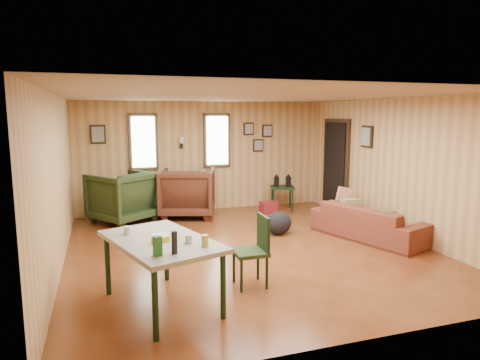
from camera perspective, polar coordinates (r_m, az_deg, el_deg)
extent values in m
cube|color=brown|center=(6.92, 1.04, -9.19)|extent=(5.50, 6.00, 0.02)
cube|color=#997C5B|center=(6.59, 1.10, 11.25)|extent=(5.50, 6.00, 0.02)
cube|color=tan|center=(9.53, -4.90, 3.16)|extent=(5.50, 0.02, 2.40)
cube|color=tan|center=(3.98, 15.53, -4.95)|extent=(5.50, 0.02, 2.40)
cube|color=tan|center=(6.32, -23.30, -0.36)|extent=(0.02, 6.00, 2.40)
cube|color=tan|center=(7.99, 20.12, 1.59)|extent=(0.02, 6.00, 2.40)
cube|color=black|center=(9.25, -12.77, 4.98)|extent=(0.60, 0.05, 1.20)
cube|color=#E0F2D1|center=(9.21, -12.74, 4.97)|extent=(0.48, 0.04, 1.06)
cube|color=black|center=(9.53, -3.11, 5.29)|extent=(0.60, 0.05, 1.20)
cube|color=#E0F2D1|center=(9.50, -3.05, 5.28)|extent=(0.48, 0.04, 1.06)
cube|color=black|center=(9.35, -7.83, 4.54)|extent=(0.07, 0.05, 0.12)
cylinder|color=silver|center=(9.28, -7.78, 5.32)|extent=(0.07, 0.07, 0.14)
cube|color=black|center=(9.59, 12.67, 1.81)|extent=(0.06, 1.00, 2.05)
cube|color=black|center=(9.57, 12.46, 1.80)|extent=(0.04, 0.82, 1.90)
cube|color=black|center=(9.74, 1.17, 6.85)|extent=(0.24, 0.04, 0.28)
cube|color=#9E998C|center=(9.72, 1.23, 6.84)|extent=(0.19, 0.02, 0.22)
cube|color=black|center=(9.90, 3.64, 6.57)|extent=(0.24, 0.04, 0.28)
cube|color=#9E998C|center=(9.88, 3.70, 6.57)|extent=(0.19, 0.02, 0.22)
cube|color=black|center=(9.84, 2.43, 4.65)|extent=(0.24, 0.04, 0.28)
cube|color=#9E998C|center=(9.81, 2.49, 4.63)|extent=(0.19, 0.02, 0.22)
cube|color=black|center=(9.20, -18.42, 5.80)|extent=(0.30, 0.04, 0.38)
cube|color=#9E998C|center=(9.17, -18.42, 5.79)|extent=(0.24, 0.02, 0.31)
cube|color=black|center=(8.61, 16.58, 5.57)|extent=(0.04, 0.34, 0.42)
cube|color=#9E998C|center=(8.59, 16.41, 5.58)|extent=(0.02, 0.27, 0.34)
imported|color=maroon|center=(7.68, 16.86, -4.64)|extent=(1.20, 2.09, 0.79)
imported|color=#462215|center=(8.98, -7.00, -1.35)|extent=(1.34, 1.29, 1.12)
imported|color=#253518|center=(8.77, -15.37, -1.87)|extent=(1.46, 1.44, 1.11)
cube|color=black|center=(9.01, -11.96, -1.56)|extent=(0.62, 0.58, 0.04)
cube|color=black|center=(9.08, -11.89, -3.82)|extent=(0.56, 0.52, 0.03)
cylinder|color=black|center=(8.89, -13.45, -3.56)|extent=(0.05, 0.05, 0.53)
cylinder|color=black|center=(8.85, -10.53, -3.51)|extent=(0.05, 0.05, 0.53)
cylinder|color=black|center=(9.27, -13.21, -3.04)|extent=(0.05, 0.05, 0.53)
cylinder|color=black|center=(9.24, -10.42, -3.00)|extent=(0.05, 0.05, 0.53)
cube|color=#494030|center=(9.00, -12.72, -1.05)|extent=(0.10, 0.04, 0.13)
cube|color=#494030|center=(8.99, -11.35, -1.06)|extent=(0.09, 0.04, 0.12)
cube|color=black|center=(9.57, 5.65, -0.99)|extent=(0.64, 0.64, 0.04)
cylinder|color=black|center=(9.40, 4.52, -2.74)|extent=(0.05, 0.05, 0.51)
cylinder|color=black|center=(9.44, 6.99, -2.72)|extent=(0.05, 0.05, 0.51)
cylinder|color=black|center=(9.80, 4.31, -2.26)|extent=(0.05, 0.05, 0.51)
cylinder|color=black|center=(9.84, 6.69, -2.25)|extent=(0.05, 0.05, 0.51)
cube|color=black|center=(9.54, 4.87, -0.33)|extent=(0.14, 0.14, 0.18)
cone|color=black|center=(9.52, 4.88, 0.52)|extent=(0.19, 0.19, 0.10)
cube|color=black|center=(9.57, 6.45, -0.32)|extent=(0.14, 0.14, 0.18)
cone|color=black|center=(9.55, 6.47, 0.52)|extent=(0.19, 0.19, 0.10)
cube|color=maroon|center=(9.33, 3.84, -3.64)|extent=(0.37, 0.27, 0.25)
ellipsoid|color=black|center=(7.67, 5.13, -5.74)|extent=(0.58, 0.50, 0.42)
cube|color=#49532E|center=(7.53, 18.42, -4.31)|extent=(0.40, 0.33, 0.12)
cube|color=red|center=(8.69, 13.71, -1.87)|extent=(0.33, 0.12, 0.33)
cube|color=#978C66|center=(8.52, 14.48, -2.75)|extent=(0.34, 0.27, 0.09)
cube|color=gray|center=(4.81, -10.52, -8.05)|extent=(1.32, 1.71, 0.05)
cylinder|color=black|center=(4.24, -11.24, -15.97)|extent=(0.08, 0.08, 0.72)
cylinder|color=black|center=(4.58, -2.27, -13.87)|extent=(0.08, 0.08, 0.72)
cylinder|color=black|center=(5.37, -17.23, -10.79)|extent=(0.08, 0.08, 0.72)
cylinder|color=black|center=(5.64, -9.78, -9.56)|extent=(0.08, 0.08, 0.72)
cylinder|color=#B7B7AD|center=(4.61, -6.86, -7.79)|extent=(0.10, 0.10, 0.09)
cylinder|color=#B7B7AD|center=(5.06, -14.80, -6.52)|extent=(0.10, 0.10, 0.09)
cube|color=#1E5424|center=(4.25, -10.93, -8.62)|extent=(0.09, 0.09, 0.19)
cylinder|color=black|center=(4.28, -8.74, -8.23)|extent=(0.08, 0.08, 0.22)
cylinder|color=#B2A146|center=(4.48, -4.69, -8.06)|extent=(0.09, 0.09, 0.12)
cylinder|color=#B7B7AD|center=(4.91, -10.51, -7.28)|extent=(0.25, 0.25, 0.02)
cube|color=gold|center=(4.68, -10.56, -7.80)|extent=(0.20, 0.13, 0.06)
cube|color=#253518|center=(5.37, 1.35, -9.61)|extent=(0.41, 0.41, 0.05)
cube|color=black|center=(5.35, 3.12, -7.00)|extent=(0.05, 0.38, 0.44)
cylinder|color=black|center=(5.25, 0.20, -12.59)|extent=(0.04, 0.04, 0.42)
cylinder|color=black|center=(5.35, 3.60, -12.20)|extent=(0.04, 0.04, 0.42)
cylinder|color=black|center=(5.54, -0.82, -11.42)|extent=(0.04, 0.04, 0.42)
cylinder|color=black|center=(5.64, 2.41, -11.08)|extent=(0.04, 0.04, 0.42)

